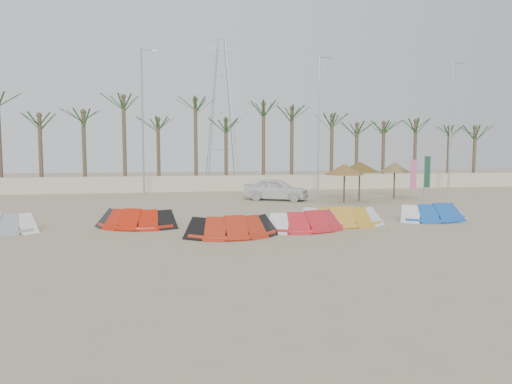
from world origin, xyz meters
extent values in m
plane|color=tan|center=(0.00, 0.00, 0.00)|extent=(120.00, 120.00, 0.00)
cube|color=beige|center=(0.00, 22.00, 0.65)|extent=(60.00, 0.30, 1.30)
cylinder|color=brown|center=(-14.00, 23.50, 3.25)|extent=(0.32, 0.32, 6.50)
ellipsoid|color=#194719|center=(-14.00, 23.50, 6.50)|extent=(4.00, 4.00, 2.40)
cylinder|color=brown|center=(-4.00, 23.50, 3.25)|extent=(0.32, 0.32, 6.50)
ellipsoid|color=#194719|center=(-4.00, 23.50, 6.50)|extent=(4.00, 4.00, 2.40)
cylinder|color=brown|center=(6.00, 23.50, 3.25)|extent=(0.32, 0.32, 6.50)
ellipsoid|color=#194719|center=(6.00, 23.50, 6.50)|extent=(4.00, 4.00, 2.40)
cylinder|color=brown|center=(16.00, 23.50, 3.25)|extent=(0.32, 0.32, 6.50)
ellipsoid|color=#194719|center=(16.00, 23.50, 6.50)|extent=(4.00, 4.00, 2.40)
cylinder|color=brown|center=(24.00, 23.50, 3.25)|extent=(0.32, 0.32, 6.50)
ellipsoid|color=#194719|center=(24.00, 23.50, 6.50)|extent=(4.00, 4.00, 2.40)
cylinder|color=#A5A8AD|center=(-6.00, 20.00, 5.50)|extent=(0.14, 0.14, 11.00)
cylinder|color=#A5A8AD|center=(-5.50, 20.00, 10.90)|extent=(1.00, 0.08, 0.08)
cube|color=#A5A8AD|center=(-5.00, 20.00, 10.85)|extent=(0.35, 0.14, 0.10)
cylinder|color=#A5A8AD|center=(8.00, 20.00, 5.50)|extent=(0.14, 0.14, 11.00)
cylinder|color=#A5A8AD|center=(8.50, 20.00, 10.90)|extent=(1.00, 0.08, 0.08)
cube|color=#A5A8AD|center=(9.00, 20.00, 10.85)|extent=(0.35, 0.14, 0.10)
cylinder|color=#A5A8AD|center=(20.00, 20.00, 5.50)|extent=(0.14, 0.14, 11.00)
cylinder|color=#A5A8AD|center=(20.50, 20.00, 10.90)|extent=(1.00, 0.08, 0.08)
cube|color=#A5A8AD|center=(21.00, 20.00, 10.85)|extent=(0.35, 0.14, 0.10)
cube|color=white|center=(-9.81, 3.89, 0.25)|extent=(0.67, 1.13, 0.40)
cylinder|color=red|center=(-5.65, 4.18, 0.10)|extent=(3.10, 1.29, 0.20)
cube|color=black|center=(-7.10, 4.28, 0.25)|extent=(0.94, 1.24, 0.40)
cube|color=black|center=(-4.20, 4.28, 0.25)|extent=(0.94, 1.24, 0.40)
cylinder|color=#B52B14|center=(-1.85, 1.32, 0.10)|extent=(3.28, 0.50, 0.20)
cube|color=black|center=(-3.32, 1.42, 0.25)|extent=(0.70, 1.15, 0.40)
cube|color=black|center=(-0.37, 1.42, 0.25)|extent=(0.70, 1.15, 0.40)
cylinder|color=red|center=(1.50, 2.21, 0.10)|extent=(3.36, 1.17, 0.20)
cube|color=white|center=(-0.05, 2.31, 0.25)|extent=(0.89, 1.22, 0.40)
cube|color=white|center=(3.05, 2.31, 0.25)|extent=(0.89, 1.22, 0.40)
cylinder|color=gold|center=(3.30, 3.12, 0.10)|extent=(3.42, 0.63, 0.20)
cube|color=white|center=(1.76, 3.22, 0.25)|extent=(0.73, 1.17, 0.40)
cube|color=white|center=(4.84, 3.22, 0.25)|extent=(0.73, 1.17, 0.40)
cylinder|color=blue|center=(8.23, 3.60, 0.10)|extent=(3.35, 0.75, 0.20)
cube|color=white|center=(6.72, 3.70, 0.25)|extent=(0.77, 1.18, 0.40)
cube|color=white|center=(9.75, 3.70, 0.25)|extent=(0.77, 1.18, 0.40)
cylinder|color=#4C331E|center=(6.95, 11.78, 1.20)|extent=(0.10, 0.10, 2.40)
cone|color=#A16C36|center=(6.95, 11.78, 2.15)|extent=(2.54, 2.54, 0.70)
cylinder|color=#4C331E|center=(8.27, 12.41, 1.26)|extent=(0.10, 0.10, 2.53)
cone|color=brown|center=(8.27, 12.41, 2.28)|extent=(2.61, 2.61, 0.70)
cylinder|color=#4C331E|center=(11.45, 13.64, 1.22)|extent=(0.10, 0.10, 2.44)
cone|color=#9B7B48|center=(11.45, 13.64, 2.19)|extent=(2.14, 2.14, 0.70)
cylinder|color=#A5A8AD|center=(11.48, 11.53, 1.46)|extent=(0.04, 0.04, 2.92)
cube|color=#E55C9A|center=(11.70, 11.53, 1.81)|extent=(0.42, 0.05, 1.90)
cylinder|color=#A5A8AD|center=(12.26, 11.23, 1.58)|extent=(0.04, 0.04, 3.16)
cube|color=#194631|center=(12.48, 11.23, 1.96)|extent=(0.42, 0.04, 2.05)
imported|color=white|center=(2.99, 14.02, 0.75)|extent=(4.68, 3.66, 1.49)
camera|label=1|loc=(-4.33, -15.88, 3.26)|focal=32.00mm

